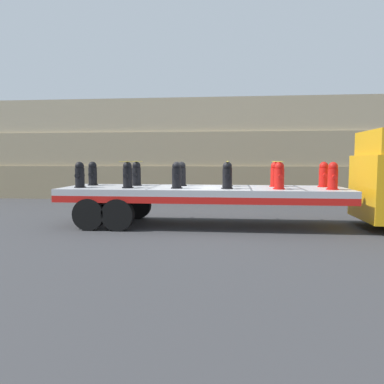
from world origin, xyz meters
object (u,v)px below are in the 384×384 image
at_px(flatbed_trailer, 186,194).
at_px(fire_hydrant_black_near_0, 80,175).
at_px(fire_hydrant_red_near_4, 279,176).
at_px(fire_hydrant_red_far_4, 275,175).
at_px(fire_hydrant_black_far_0, 93,174).
at_px(fire_hydrant_black_far_1, 137,174).
at_px(fire_hydrant_black_near_1, 128,175).
at_px(fire_hydrant_red_far_5, 324,175).
at_px(fire_hydrant_red_near_5, 333,176).
at_px(fire_hydrant_black_far_2, 181,174).
at_px(fire_hydrant_black_near_2, 177,176).
at_px(fire_hydrant_black_far_3, 228,174).
at_px(fire_hydrant_black_near_3, 227,176).

xyz_separation_m(flatbed_trailer, fire_hydrant_black_near_0, (-3.30, -0.55, 0.63)).
height_order(fire_hydrant_red_near_4, fire_hydrant_red_far_4, same).
xyz_separation_m(fire_hydrant_black_far_0, fire_hydrant_black_far_1, (1.54, 0.00, 0.00)).
bearing_deg(fire_hydrant_black_near_1, fire_hydrant_red_far_5, 10.20).
xyz_separation_m(fire_hydrant_black_near_0, fire_hydrant_red_near_5, (7.71, 0.00, 0.00)).
distance_m(fire_hydrant_black_far_2, fire_hydrant_red_near_5, 4.76).
distance_m(flatbed_trailer, fire_hydrant_black_near_2, 0.86).
bearing_deg(fire_hydrant_black_far_3, flatbed_trailer, -157.23).
relative_size(fire_hydrant_black_near_3, fire_hydrant_red_far_4, 1.00).
xyz_separation_m(fire_hydrant_black_near_2, fire_hydrant_red_near_5, (4.63, 0.00, 0.00)).
bearing_deg(fire_hydrant_red_near_5, fire_hydrant_black_near_0, 180.00).
xyz_separation_m(fire_hydrant_black_near_0, fire_hydrant_black_near_2, (3.08, 0.00, 0.00)).
distance_m(fire_hydrant_black_far_1, fire_hydrant_red_near_4, 4.76).
relative_size(fire_hydrant_black_near_0, fire_hydrant_black_near_2, 1.00).
xyz_separation_m(fire_hydrant_black_near_2, fire_hydrant_red_far_4, (3.08, 1.11, 0.00)).
bearing_deg(fire_hydrant_black_near_1, fire_hydrant_red_far_4, 13.49).
distance_m(fire_hydrant_black_near_2, fire_hydrant_red_near_5, 4.63).
relative_size(fire_hydrant_black_far_3, fire_hydrant_red_far_5, 1.00).
relative_size(fire_hydrant_black_far_0, fire_hydrant_red_near_4, 1.00).
bearing_deg(fire_hydrant_black_near_0, fire_hydrant_red_far_5, 8.19).
bearing_deg(fire_hydrant_black_far_3, fire_hydrant_black_near_2, -144.25).
height_order(flatbed_trailer, fire_hydrant_red_near_5, fire_hydrant_red_near_5).
xyz_separation_m(fire_hydrant_red_near_4, fire_hydrant_red_far_4, (0.00, 1.11, 0.00)).
bearing_deg(fire_hydrant_black_near_3, fire_hydrant_black_far_0, 166.51).
distance_m(fire_hydrant_black_near_2, fire_hydrant_black_near_3, 1.54).
distance_m(flatbed_trailer, fire_hydrant_black_far_2, 0.86).
bearing_deg(flatbed_trailer, fire_hydrant_black_near_0, -170.46).
bearing_deg(flatbed_trailer, fire_hydrant_black_far_2, 111.60).
xyz_separation_m(fire_hydrant_red_near_5, fire_hydrant_red_far_5, (0.00, 1.11, 0.00)).
xyz_separation_m(flatbed_trailer, fire_hydrant_black_far_1, (-1.76, 0.55, 0.63)).
xyz_separation_m(fire_hydrant_black_far_1, fire_hydrant_red_far_4, (4.63, 0.00, 0.00)).
distance_m(fire_hydrant_black_far_3, fire_hydrant_red_far_5, 3.08).
distance_m(fire_hydrant_black_near_1, fire_hydrant_red_near_5, 6.17).
height_order(fire_hydrant_black_near_3, fire_hydrant_red_far_4, same).
distance_m(fire_hydrant_black_near_0, fire_hydrant_black_far_3, 4.76).
xyz_separation_m(fire_hydrant_black_near_1, fire_hydrant_red_far_4, (4.63, 1.11, 0.00)).
relative_size(fire_hydrant_black_far_1, fire_hydrant_black_far_3, 1.00).
distance_m(flatbed_trailer, fire_hydrant_red_far_5, 4.48).
relative_size(fire_hydrant_black_near_0, fire_hydrant_black_far_0, 1.00).
height_order(fire_hydrant_black_far_2, fire_hydrant_red_near_4, same).
bearing_deg(fire_hydrant_red_far_5, fire_hydrant_black_near_2, -166.51).
bearing_deg(fire_hydrant_black_far_2, fire_hydrant_black_near_3, -35.75).
distance_m(fire_hydrant_black_far_1, fire_hydrant_red_far_4, 4.63).
distance_m(fire_hydrant_black_far_0, fire_hydrant_black_near_2, 3.28).
distance_m(fire_hydrant_black_near_1, fire_hydrant_black_far_1, 1.11).
bearing_deg(fire_hydrant_black_near_2, fire_hydrant_black_far_1, 144.25).
distance_m(flatbed_trailer, fire_hydrant_red_near_4, 2.98).
bearing_deg(fire_hydrant_black_far_1, fire_hydrant_black_far_2, 0.00).
relative_size(fire_hydrant_black_far_2, fire_hydrant_red_near_4, 1.00).
bearing_deg(fire_hydrant_black_far_3, fire_hydrant_black_far_1, 180.00).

